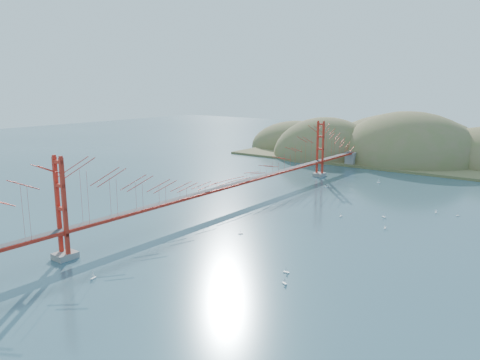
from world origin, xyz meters
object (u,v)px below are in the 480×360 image
Objects in this scene: bridge at (232,162)px; sailboat_0 at (385,228)px; sailboat_2 at (286,271)px; sailboat_1 at (436,212)px.

sailboat_0 is at bearing 5.60° from bridge.
sailboat_2 reaches higher than sailboat_0.
bridge reaches higher than sailboat_0.
sailboat_2 is (-5.89, -33.40, 0.01)m from sailboat_1.
bridge reaches higher than sailboat_1.
sailboat_1 is 0.88× the size of sailboat_2.
sailboat_0 is 0.96× the size of sailboat_1.
sailboat_0 is 21.16m from sailboat_2.
sailboat_2 is (-2.64, -21.00, 0.02)m from sailboat_0.
bridge is at bearing -151.91° from sailboat_1.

